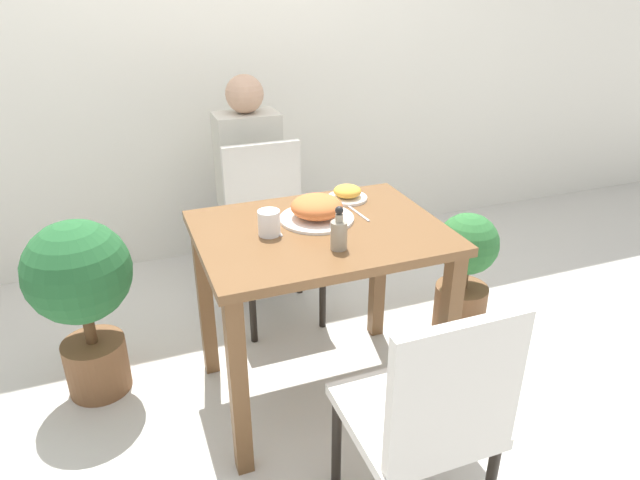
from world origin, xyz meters
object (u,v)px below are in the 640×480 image
object	(u,v)px
chair_near	(429,414)
potted_plant_left	(81,290)
sauce_bottle	(340,233)
chair_far	(271,224)
food_plate	(317,209)
side_plate	(347,193)
potted_plant_right	(465,269)
drink_cup	(269,223)
person_figure	(249,183)

from	to	relation	value
chair_near	potted_plant_left	xyz separation A→B (m)	(-0.94, 1.11, 0.00)
sauce_bottle	chair_far	bearing A→B (deg)	89.95
food_plate	side_plate	size ratio (longest dim) A/B	1.71
sauce_bottle	potted_plant_right	distance (m)	1.03
chair_far	drink_cup	bearing A→B (deg)	-106.00
side_plate	food_plate	bearing A→B (deg)	-141.59
drink_cup	chair_far	bearing A→B (deg)	74.00
chair_near	sauce_bottle	world-z (taller)	sauce_bottle
food_plate	sauce_bottle	size ratio (longest dim) A/B	1.81
potted_plant_right	person_figure	xyz separation A→B (m)	(-0.83, 0.91, 0.24)
potted_plant_left	chair_far	bearing A→B (deg)	21.70
sauce_bottle	food_plate	bearing A→B (deg)	87.31
chair_near	drink_cup	xyz separation A→B (m)	(-0.25, 0.77, 0.33)
chair_near	chair_far	world-z (taller)	same
side_plate	sauce_bottle	size ratio (longest dim) A/B	1.06
drink_cup	sauce_bottle	bearing A→B (deg)	-44.89
potted_plant_left	potted_plant_right	distance (m)	1.73
potted_plant_left	potted_plant_right	xyz separation A→B (m)	(1.72, -0.16, -0.16)
chair_near	potted_plant_right	xyz separation A→B (m)	(0.77, 0.94, -0.15)
drink_cup	person_figure	distance (m)	1.13
sauce_bottle	potted_plant_left	bearing A→B (deg)	149.13
chair_near	side_plate	distance (m)	1.05
side_plate	drink_cup	distance (m)	0.46
food_plate	person_figure	distance (m)	1.05
food_plate	potted_plant_right	size ratio (longest dim) A/B	0.46
food_plate	drink_cup	bearing A→B (deg)	-162.97
drink_cup	potted_plant_left	world-z (taller)	drink_cup
food_plate	sauce_bottle	world-z (taller)	sauce_bottle
potted_plant_right	person_figure	size ratio (longest dim) A/B	0.54
chair_far	sauce_bottle	distance (m)	0.96
sauce_bottle	potted_plant_left	distance (m)	1.10
chair_near	sauce_bottle	distance (m)	0.67
chair_far	side_plate	world-z (taller)	chair_far
chair_near	potted_plant_left	bearing A→B (deg)	-49.53
chair_far	drink_cup	distance (m)	0.79
side_plate	sauce_bottle	bearing A→B (deg)	-116.53
food_plate	side_plate	xyz separation A→B (m)	(0.20, 0.16, -0.02)
chair_far	food_plate	size ratio (longest dim) A/B	3.04
food_plate	sauce_bottle	xyz separation A→B (m)	(-0.01, -0.26, 0.02)
side_plate	potted_plant_left	xyz separation A→B (m)	(-1.11, 0.12, -0.31)
side_plate	person_figure	bearing A→B (deg)	104.04
drink_cup	side_plate	bearing A→B (deg)	28.41
chair_far	food_plate	xyz separation A→B (m)	(0.01, -0.63, 0.33)
potted_plant_right	chair_near	bearing A→B (deg)	-129.28
food_plate	potted_plant_right	world-z (taller)	food_plate
drink_cup	potted_plant_left	size ratio (longest dim) A/B	0.12
potted_plant_left	food_plate	bearing A→B (deg)	-16.76
drink_cup	potted_plant_left	xyz separation A→B (m)	(-0.70, 0.34, -0.33)
chair_far	sauce_bottle	bearing A→B (deg)	-90.05
food_plate	sauce_bottle	bearing A→B (deg)	-92.69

